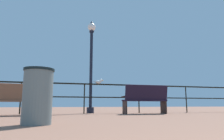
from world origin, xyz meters
name	(u,v)px	position (x,y,z in m)	size (l,w,h in m)	color
pier_railing	(84,91)	(0.00, 8.49, 0.82)	(25.92, 0.05, 1.10)	black
bench_near_left	(18,98)	(-2.10, 7.62, 0.51)	(1.76, 0.77, 0.93)	brown
bench_near_right	(145,98)	(2.04, 7.63, 0.55)	(1.57, 0.63, 1.00)	black
lamppost_center	(91,59)	(0.28, 8.80, 2.13)	(0.33, 0.33, 3.71)	black
seagull_on_rail	(99,82)	(0.53, 8.48, 1.18)	(0.38, 0.23, 0.18)	white
trash_bin	(38,96)	(-1.32, 4.51, 0.46)	(0.49, 0.49, 0.91)	slate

